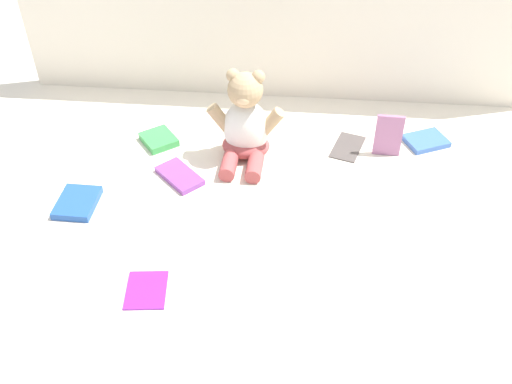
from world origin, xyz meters
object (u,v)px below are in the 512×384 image
object	(u,v)px
book_case_1	(146,289)
book_case_6	(180,176)
book_case_2	(388,135)
book_case_5	(348,146)
teddy_bear	(245,126)
book_case_0	(159,139)
book_case_4	(77,203)
book_case_3	(426,141)

from	to	relation	value
book_case_1	book_case_6	bearing A→B (deg)	83.86
book_case_2	book_case_5	size ratio (longest dim) A/B	0.93
teddy_bear	book_case_0	size ratio (longest dim) A/B	2.63
teddy_bear	book_case_0	distance (m)	0.26
book_case_0	book_case_4	distance (m)	0.31
book_case_0	teddy_bear	bearing A→B (deg)	-45.64
teddy_bear	book_case_3	distance (m)	0.51
book_case_0	book_case_5	distance (m)	0.52
book_case_6	teddy_bear	bearing A→B (deg)	-9.24
book_case_3	book_case_1	bearing A→B (deg)	-72.71
book_case_0	book_case_3	world-z (taller)	book_case_0
teddy_bear	book_case_6	xyz separation A→B (m)	(-0.16, -0.12, -0.09)
book_case_2	book_case_3	distance (m)	0.14
book_case_2	book_case_3	xyz separation A→B (m)	(0.12, 0.06, -0.05)
book_case_0	book_case_4	xyz separation A→B (m)	(-0.14, -0.28, -0.00)
teddy_bear	book_case_3	world-z (taller)	teddy_bear
book_case_0	book_case_2	xyz separation A→B (m)	(0.62, 0.01, 0.05)
book_case_2	book_case_0	bearing A→B (deg)	-177.01
book_case_2	book_case_6	size ratio (longest dim) A/B	0.91
book_case_1	book_case_2	size ratio (longest dim) A/B	0.86
teddy_bear	book_case_5	world-z (taller)	teddy_bear
teddy_bear	book_case_0	xyz separation A→B (m)	(-0.25, 0.03, -0.08)
book_case_2	book_case_6	bearing A→B (deg)	-161.38
book_case_1	book_case_3	world-z (taller)	book_case_3
book_case_6	book_case_1	bearing A→B (deg)	-134.93
book_case_5	teddy_bear	bearing A→B (deg)	-150.83
teddy_bear	book_case_5	size ratio (longest dim) A/B	1.97
book_case_1	book_case_5	size ratio (longest dim) A/B	0.80
book_case_1	book_case_6	distance (m)	0.37
teddy_bear	book_case_1	size ratio (longest dim) A/B	2.47
teddy_bear	book_case_4	xyz separation A→B (m)	(-0.39, -0.24, -0.08)
book_case_2	book_case_5	xyz separation A→B (m)	(-0.10, 0.02, -0.05)
book_case_3	book_case_5	size ratio (longest dim) A/B	0.87
book_case_1	book_case_0	bearing A→B (deg)	93.25
book_case_1	book_case_2	distance (m)	0.75
teddy_bear	book_case_3	xyz separation A→B (m)	(0.49, 0.10, -0.08)
book_case_2	book_case_3	size ratio (longest dim) A/B	1.08
book_case_6	book_case_4	bearing A→B (deg)	163.98
book_case_2	book_case_4	bearing A→B (deg)	-157.26
book_case_3	book_case_4	bearing A→B (deg)	-93.61
book_case_3	book_case_4	size ratio (longest dim) A/B	0.94
book_case_4	book_case_0	bearing A→B (deg)	64.12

